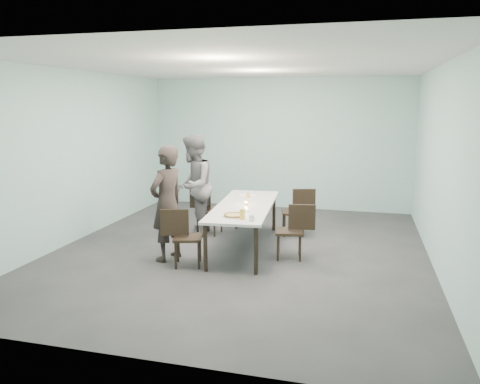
% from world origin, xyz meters
% --- Properties ---
extents(ground, '(7.00, 7.00, 0.00)m').
position_xyz_m(ground, '(0.00, 0.00, 0.00)').
color(ground, '#333335').
rests_on(ground, ground).
extents(room_shell, '(6.02, 7.02, 3.01)m').
position_xyz_m(room_shell, '(0.00, 0.00, 2.03)').
color(room_shell, '#A8D3CE').
rests_on(room_shell, ground).
extents(table, '(1.11, 2.66, 0.75)m').
position_xyz_m(table, '(0.03, 0.18, 0.69)').
color(table, white).
rests_on(table, ground).
extents(chair_near_left, '(0.65, 0.52, 0.87)m').
position_xyz_m(chair_near_left, '(-0.66, -0.91, 0.50)').
color(chair_near_left, black).
rests_on(chair_near_left, ground).
extents(chair_far_left, '(0.63, 0.46, 0.87)m').
position_xyz_m(chair_far_left, '(-0.91, 0.89, 0.50)').
color(chair_far_left, black).
rests_on(chair_far_left, ground).
extents(chair_near_right, '(0.64, 0.48, 0.87)m').
position_xyz_m(chair_near_right, '(0.92, -0.14, 0.50)').
color(chair_near_right, black).
rests_on(chair_near_right, ground).
extents(chair_far_right, '(0.65, 0.50, 0.87)m').
position_xyz_m(chair_far_right, '(0.78, 1.22, 0.50)').
color(chair_far_right, black).
rests_on(chair_far_right, ground).
extents(diner_near, '(0.63, 0.76, 1.79)m').
position_xyz_m(diner_near, '(-0.99, -0.70, 0.90)').
color(diner_near, black).
rests_on(diner_near, ground).
extents(diner_far, '(0.81, 0.99, 1.87)m').
position_xyz_m(diner_far, '(-1.07, 0.70, 0.93)').
color(diner_far, slate).
rests_on(diner_far, ground).
extents(pizza, '(0.34, 0.34, 0.04)m').
position_xyz_m(pizza, '(0.08, -0.68, 0.77)').
color(pizza, white).
rests_on(pizza, table).
extents(side_plate, '(0.18, 0.18, 0.01)m').
position_xyz_m(side_plate, '(0.15, -0.29, 0.76)').
color(side_plate, white).
rests_on(side_plate, table).
extents(beer_glass, '(0.08, 0.08, 0.15)m').
position_xyz_m(beer_glass, '(0.24, -0.82, 0.82)').
color(beer_glass, gold).
rests_on(beer_glass, table).
extents(water_tumbler, '(0.08, 0.08, 0.09)m').
position_xyz_m(water_tumbler, '(0.40, -0.87, 0.80)').
color(water_tumbler, silver).
rests_on(water_tumbler, table).
extents(tealight, '(0.06, 0.06, 0.05)m').
position_xyz_m(tealight, '(0.06, 0.16, 0.77)').
color(tealight, silver).
rests_on(tealight, table).
extents(amber_tumbler, '(0.07, 0.07, 0.08)m').
position_xyz_m(amber_tumbler, '(-0.06, 0.79, 0.79)').
color(amber_tumbler, gold).
rests_on(amber_tumbler, table).
extents(menu, '(0.32, 0.24, 0.01)m').
position_xyz_m(menu, '(-0.13, 0.98, 0.75)').
color(menu, silver).
rests_on(menu, table).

